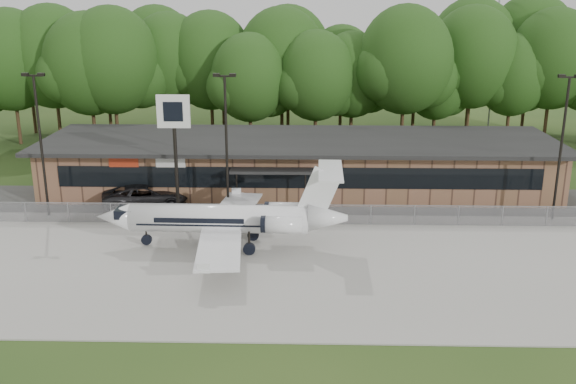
{
  "coord_description": "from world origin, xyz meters",
  "views": [
    {
      "loc": [
        0.36,
        -26.84,
        15.05
      ],
      "look_at": [
        -0.62,
        12.0,
        3.3
      ],
      "focal_mm": 40.0,
      "sensor_mm": 36.0,
      "label": 1
    }
  ],
  "objects_px": {
    "business_jet": "(228,220)",
    "suv": "(145,196)",
    "pole_sign": "(174,124)",
    "terminal": "(299,163)"
  },
  "relations": [
    {
      "from": "terminal",
      "to": "business_jet",
      "type": "xyz_separation_m",
      "value": [
        -4.3,
        -13.31,
        -0.28
      ]
    },
    {
      "from": "business_jet",
      "to": "suv",
      "type": "height_order",
      "value": "business_jet"
    },
    {
      "from": "terminal",
      "to": "suv",
      "type": "xyz_separation_m",
      "value": [
        -11.49,
        -5.19,
        -1.3
      ]
    },
    {
      "from": "pole_sign",
      "to": "terminal",
      "type": "bearing_deg",
      "value": 39.57
    },
    {
      "from": "terminal",
      "to": "suv",
      "type": "height_order",
      "value": "terminal"
    },
    {
      "from": "terminal",
      "to": "pole_sign",
      "type": "distance_m",
      "value": 12.09
    },
    {
      "from": "suv",
      "to": "pole_sign",
      "type": "bearing_deg",
      "value": -140.04
    },
    {
      "from": "terminal",
      "to": "business_jet",
      "type": "bearing_deg",
      "value": -107.89
    },
    {
      "from": "suv",
      "to": "pole_sign",
      "type": "xyz_separation_m",
      "value": [
        2.85,
        -1.95,
        5.81
      ]
    },
    {
      "from": "business_jet",
      "to": "pole_sign",
      "type": "distance_m",
      "value": 8.93
    }
  ]
}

